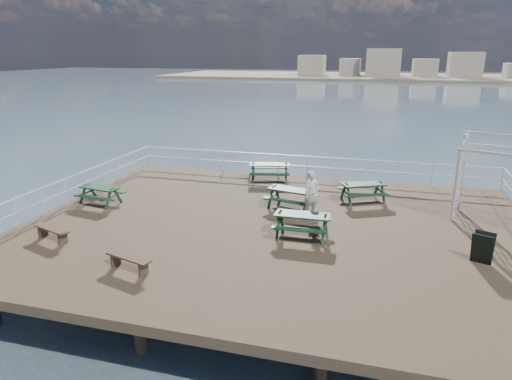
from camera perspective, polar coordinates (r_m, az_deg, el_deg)
The scene contains 13 objects.
ground at distance 16.70m, azimuth 2.38°, elevation -4.90°, with size 18.00×14.00×0.30m, color brown.
sea_backdrop at distance 149.58m, azimuth 19.70°, elevation 13.52°, with size 300.00×300.00×9.20m.
railing at distance 18.76m, azimuth 4.03°, elevation 0.85°, with size 17.77×13.76×1.10m.
picnic_table_a at distance 19.93m, azimuth -18.93°, elevation -0.16°, with size 1.84×1.58×0.80m.
picnic_table_b at distance 22.21m, azimuth 1.71°, elevation 2.72°, with size 2.23×1.95×0.94m.
picnic_table_c at distance 19.61m, azimuth 13.28°, elevation 0.21°, with size 2.28×2.12×0.88m.
picnic_table_d at distance 18.37m, azimuth 4.39°, elevation -0.51°, with size 2.09×1.83×0.88m.
picnic_table_e at distance 15.58m, azimuth 5.80°, elevation -3.76°, with size 1.87×1.51×0.90m.
flat_bench_near at distance 16.71m, azimuth -24.13°, elevation -4.70°, with size 1.54×0.81×0.43m.
flat_bench_far at distance 13.75m, azimuth -15.61°, elevation -8.40°, with size 1.56×0.77×0.44m.
trellis_arbor at distance 18.72m, azimuth 27.72°, elevation 0.72°, with size 2.95×2.18×3.28m.
sandwich_board at distance 15.18m, azimuth 26.45°, elevation -6.55°, with size 0.71×0.62×0.97m.
person at distance 17.38m, azimuth 6.96°, elevation -0.52°, with size 0.64×0.42×1.77m, color silver.
Camera 1 is at (3.52, -15.09, 6.08)m, focal length 32.00 mm.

